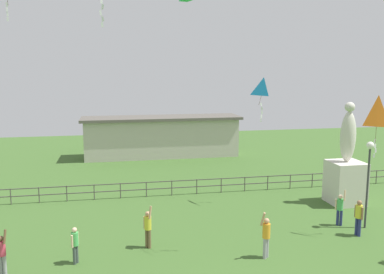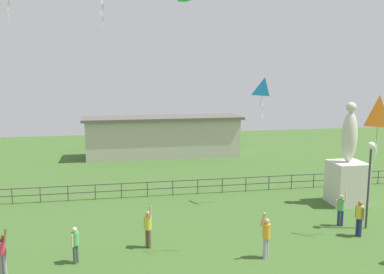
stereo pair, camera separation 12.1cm
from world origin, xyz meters
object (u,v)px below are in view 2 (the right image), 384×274
object	(u,v)px
person_1	(360,216)
person_2	(148,226)
person_3	(266,235)
person_4	(341,208)
lamppost	(370,166)
statue_monument	(347,173)
person_0	(75,243)
kite_1	(379,113)
person_5	(2,252)
kite_3	(265,88)

from	to	relation	value
person_1	person_2	size ratio (longest dim) A/B	0.89
person_3	person_4	xyz separation A→B (m)	(4.93, 2.77, -0.08)
lamppost	person_3	xyz separation A→B (m)	(-6.00, -2.23, -2.13)
person_2	person_3	size ratio (longest dim) A/B	0.96
statue_monument	lamppost	bearing A→B (deg)	-106.66
person_0	kite_1	size ratio (longest dim) A/B	0.54
lamppost	kite_1	size ratio (longest dim) A/B	1.52
person_0	person_1	xyz separation A→B (m)	(12.75, 0.43, 0.12)
person_1	person_5	world-z (taller)	person_5
person_2	kite_1	distance (m)	11.52
statue_monument	person_2	world-z (taller)	statue_monument
person_2	person_0	bearing A→B (deg)	-162.17
lamppost	person_0	distance (m)	13.91
person_5	person_0	bearing A→B (deg)	10.77
lamppost	kite_1	distance (m)	2.72
statue_monument	person_0	bearing A→B (deg)	-161.37
person_0	kite_3	size ratio (longest dim) A/B	0.61
person_4	kite_3	xyz separation A→B (m)	(-2.61, 4.14, 5.74)
person_4	person_5	bearing A→B (deg)	-171.41
person_2	person_3	bearing A→B (deg)	-22.39
lamppost	person_4	world-z (taller)	lamppost
person_3	kite_3	distance (m)	9.23
statue_monument	person_1	world-z (taller)	statue_monument
person_0	person_3	size ratio (longest dim) A/B	0.75
person_0	person_1	bearing A→B (deg)	1.95
person_3	person_1	bearing A→B (deg)	15.43
person_2	kite_3	distance (m)	10.32
person_5	kite_1	xyz separation A→B (m)	(16.07, 1.07, 4.84)
kite_1	kite_3	xyz separation A→B (m)	(-3.47, 5.36, 0.91)
person_5	kite_1	world-z (taller)	kite_1
kite_1	person_1	bearing A→B (deg)	-168.62
person_0	person_5	world-z (taller)	person_5
person_3	kite_3	xyz separation A→B (m)	(2.32, 6.91, 5.67)
statue_monument	lamppost	size ratio (longest dim) A/B	1.37
statue_monument	lamppost	distance (m)	4.11
person_1	person_3	world-z (taller)	person_3
person_1	person_5	bearing A→B (deg)	-176.53
person_1	statue_monument	bearing A→B (deg)	65.93
person_3	lamppost	bearing A→B (deg)	20.34
person_4	kite_3	distance (m)	7.54
person_2	person_3	distance (m)	5.06
statue_monument	kite_1	xyz separation A→B (m)	(-1.33, -4.41, 3.96)
person_1	kite_1	world-z (taller)	kite_1
person_0	person_5	bearing A→B (deg)	-169.23
person_0	person_4	size ratio (longest dim) A/B	0.81
person_3	kite_1	size ratio (longest dim) A/B	0.71
kite_1	kite_3	world-z (taller)	kite_3
person_5	kite_3	xyz separation A→B (m)	(12.60, 6.44, 5.76)
person_2	kite_3	xyz separation A→B (m)	(7.01, 4.98, 5.71)
person_1	kite_3	bearing A→B (deg)	116.65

